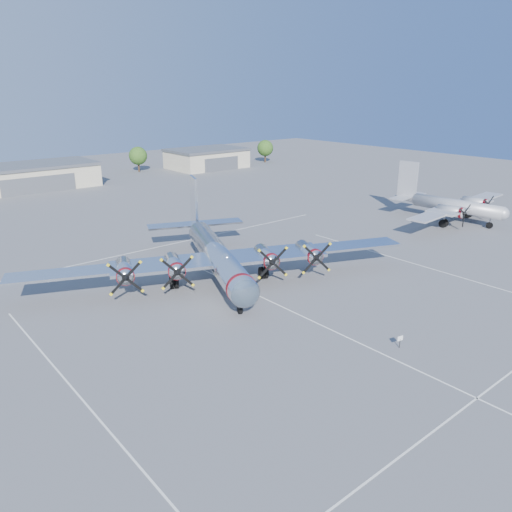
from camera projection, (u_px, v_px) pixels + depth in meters
ground at (274, 303)px, 52.06m from camera, size 260.00×260.00×0.00m
parking_lines at (286, 308)px, 50.78m from camera, size 60.00×50.08×0.01m
hangar_center at (28, 176)px, 110.81m from camera, size 28.60×14.60×5.40m
hangar_east at (207, 158)px, 139.98m from camera, size 20.60×14.60×5.40m
tree_east at (138, 156)px, 132.95m from camera, size 4.80×4.80×6.64m
tree_far_east at (265, 148)px, 150.22m from camera, size 4.80×4.80×6.64m
main_bomber_b29 at (216, 277)px, 59.13m from camera, size 53.01×45.42×9.88m
twin_engine_east at (449, 221)px, 84.29m from camera, size 30.54×23.05×9.20m
info_placard at (400, 340)px, 42.82m from camera, size 0.59×0.16×1.13m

